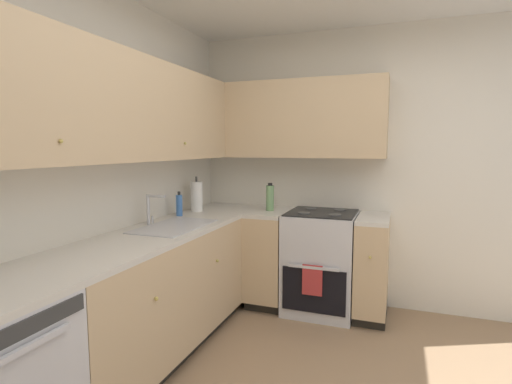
% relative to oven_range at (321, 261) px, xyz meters
% --- Properties ---
extents(wall_back, '(4.05, 0.05, 2.59)m').
position_rel_oven_range_xyz_m(wall_back, '(-1.69, 1.29, 0.83)').
color(wall_back, silver).
rests_on(wall_back, ground_plane).
extents(wall_right, '(0.05, 3.68, 2.59)m').
position_rel_oven_range_xyz_m(wall_right, '(0.31, -0.53, 0.83)').
color(wall_right, silver).
rests_on(wall_right, ground_plane).
extents(lower_cabinets_back, '(1.85, 0.62, 0.87)m').
position_rel_oven_range_xyz_m(lower_cabinets_back, '(-1.25, 0.97, -0.02)').
color(lower_cabinets_back, tan).
rests_on(lower_cabinets_back, ground_plane).
extents(countertop_back, '(3.06, 0.60, 0.03)m').
position_rel_oven_range_xyz_m(countertop_back, '(-1.25, 0.96, 0.43)').
color(countertop_back, beige).
rests_on(countertop_back, lower_cabinets_back).
extents(lower_cabinets_right, '(0.62, 1.25, 0.87)m').
position_rel_oven_range_xyz_m(lower_cabinets_right, '(-0.02, 0.08, -0.02)').
color(lower_cabinets_right, tan).
rests_on(lower_cabinets_right, ground_plane).
extents(countertop_right, '(0.60, 1.25, 0.03)m').
position_rel_oven_range_xyz_m(countertop_right, '(-0.02, 0.08, 0.43)').
color(countertop_right, beige).
rests_on(countertop_right, lower_cabinets_right).
extents(oven_range, '(0.68, 0.62, 1.06)m').
position_rel_oven_range_xyz_m(oven_range, '(0.00, 0.00, 0.00)').
color(oven_range, silver).
rests_on(oven_range, ground_plane).
extents(upper_cabinets_back, '(2.74, 0.34, 0.71)m').
position_rel_oven_range_xyz_m(upper_cabinets_back, '(-1.41, 1.10, 1.30)').
color(upper_cabinets_back, tan).
extents(upper_cabinets_right, '(0.32, 1.80, 0.71)m').
position_rel_oven_range_xyz_m(upper_cabinets_right, '(0.12, 0.36, 1.30)').
color(upper_cabinets_right, tan).
extents(sink, '(0.68, 0.40, 0.10)m').
position_rel_oven_range_xyz_m(sink, '(-0.99, 0.93, 0.41)').
color(sink, '#B7B7BC').
rests_on(sink, countertop_back).
extents(faucet, '(0.07, 0.16, 0.24)m').
position_rel_oven_range_xyz_m(faucet, '(-0.99, 1.14, 0.59)').
color(faucet, silver).
rests_on(faucet, countertop_back).
extents(soap_bottle, '(0.05, 0.05, 0.21)m').
position_rel_oven_range_xyz_m(soap_bottle, '(-0.57, 1.14, 0.54)').
color(soap_bottle, '#3F72BF').
rests_on(soap_bottle, countertop_back).
extents(paper_towel_roll, '(0.11, 0.11, 0.34)m').
position_rel_oven_range_xyz_m(paper_towel_roll, '(-0.29, 1.12, 0.59)').
color(paper_towel_roll, white).
rests_on(paper_towel_roll, countertop_back).
extents(oil_bottle, '(0.07, 0.07, 0.26)m').
position_rel_oven_range_xyz_m(oil_bottle, '(-0.02, 0.49, 0.57)').
color(oil_bottle, '#729E66').
rests_on(oil_bottle, countertop_right).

